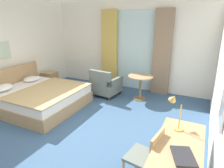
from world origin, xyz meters
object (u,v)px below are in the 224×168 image
at_px(nightstand, 50,80).
at_px(desk_chair, 148,155).
at_px(framed_picture, 3,51).
at_px(writing_desk, 178,151).
at_px(bed, 38,97).
at_px(desk_lamp, 175,105).
at_px(closed_book, 183,156).
at_px(armchair_by_window, 105,85).
at_px(round_cafe_table, 140,82).

bearing_deg(nightstand, desk_chair, -31.26).
distance_m(nightstand, framed_picture, 1.76).
height_order(nightstand, writing_desk, writing_desk).
xyz_separation_m(bed, desk_lamp, (3.50, -0.73, 0.80)).
xyz_separation_m(writing_desk, desk_chair, (-0.37, -0.04, -0.17)).
distance_m(nightstand, desk_chair, 4.84).
xyz_separation_m(nightstand, desk_lamp, (4.34, -2.05, 0.81)).
height_order(closed_book, armchair_by_window, armchair_by_window).
xyz_separation_m(nightstand, armchair_by_window, (2.03, 0.18, 0.07)).
bearing_deg(armchair_by_window, framed_picture, -146.99).
xyz_separation_m(closed_book, framed_picture, (-4.85, 1.38, 0.64)).
height_order(nightstand, armchair_by_window, armchair_by_window).
relative_size(bed, round_cafe_table, 3.05).
distance_m(nightstand, round_cafe_table, 3.08).
bearing_deg(closed_book, writing_desk, 86.30).
relative_size(armchair_by_window, round_cafe_table, 1.17).
distance_m(bed, armchair_by_window, 1.91).
distance_m(armchair_by_window, framed_picture, 2.95).
height_order(bed, armchair_by_window, bed).
bearing_deg(desk_chair, framed_picture, 164.88).
height_order(desk_lamp, round_cafe_table, desk_lamp).
bearing_deg(nightstand, closed_book, -30.53).
bearing_deg(desk_chair, nightstand, 148.74).
bearing_deg(bed, nightstand, 122.53).
bearing_deg(framed_picture, desk_chair, -15.12).
height_order(bed, writing_desk, bed).
height_order(bed, nightstand, bed).
xyz_separation_m(nightstand, round_cafe_table, (3.05, 0.38, 0.25)).
relative_size(desk_chair, closed_book, 2.53).
xyz_separation_m(nightstand, framed_picture, (-0.28, -1.32, 1.14)).
height_order(bed, round_cafe_table, bed).
distance_m(desk_lamp, round_cafe_table, 2.81).
height_order(desk_lamp, framed_picture, framed_picture).
relative_size(writing_desk, round_cafe_table, 1.79).
xyz_separation_m(bed, writing_desk, (3.66, -1.15, 0.38)).
distance_m(desk_lamp, closed_book, 0.75).
bearing_deg(round_cafe_table, bed, -142.40).
xyz_separation_m(bed, desk_chair, (3.29, -1.19, 0.21)).
bearing_deg(desk_chair, closed_book, -23.11).
bearing_deg(nightstand, round_cafe_table, 7.08).
relative_size(desk_lamp, closed_book, 1.43).
bearing_deg(framed_picture, armchair_by_window, 33.01).
bearing_deg(writing_desk, desk_lamp, 110.61).
bearing_deg(armchair_by_window, desk_chair, -51.92).
bearing_deg(closed_book, bed, 138.21).
bearing_deg(desk_lamp, framed_picture, 170.97).
xyz_separation_m(closed_book, armchair_by_window, (-2.55, 2.88, -0.43)).
bearing_deg(nightstand, writing_desk, -28.78).
height_order(bed, desk_chair, bed).
bearing_deg(round_cafe_table, desk_chair, -69.37).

